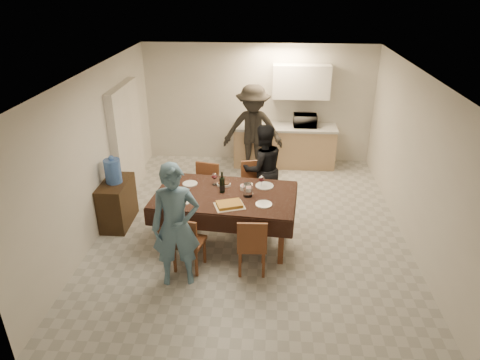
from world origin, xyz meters
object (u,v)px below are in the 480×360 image
Objects in this scene: savoury_tart at (229,204)px; dining_table at (225,196)px; console at (117,203)px; wine_bottle at (222,182)px; person_kitchen at (253,130)px; water_pitcher at (248,190)px; person_far at (262,169)px; microwave at (305,120)px; person_near at (176,226)px; water_jug at (113,171)px.

dining_table is at bearing 104.74° from savoury_tart.
wine_bottle is at bearing -10.64° from console.
person_kitchen is (0.32, 2.66, 0.16)m from dining_table.
water_pitcher is 1.13m from person_far.
console is 4.33m from microwave.
dining_table is 4.57× the size of microwave.
savoury_tart is 0.24× the size of person_near.
console is at bearing 169.36° from wine_bottle.
microwave is (1.47, 3.06, 0.04)m from wine_bottle.
water_jug is 1.97m from person_near.
microwave is at bearing 39.41° from water_jug.
microwave is 0.26× the size of person_kitchen.
water_pitcher is at bearing -89.27° from person_kitchen.
water_jug is (0.00, -0.00, 0.59)m from console.
person_near reaches higher than person_far.
savoury_tart is 0.22× the size of person_kitchen.
dining_table is 1.19m from person_far.
water_jug is at bearing 173.67° from dining_table.
person_kitchen reaches higher than console.
person_far is (0.60, 1.00, -0.20)m from wine_bottle.
savoury_tart is at bearing 50.82° from person_far.
person_kitchen is at bearing 45.84° from water_jug.
dining_table is 0.40m from savoury_tart.
water_pitcher is 2.71m from person_kitchen.
water_pitcher is 3.34m from microwave.
water_jug is at bearing 39.41° from microwave.
wine_bottle is at bearing -97.98° from person_kitchen.
dining_table is at bearing -11.83° from water_jug.
console is at bearing 121.45° from person_near.
person_far is (1.10, 2.10, -0.07)m from person_near.
dining_table is 1.39× the size of person_far.
wine_bottle is 0.42m from water_pitcher.
wine_bottle is (1.83, -0.34, 0.62)m from console.
water_jug is 0.96× the size of savoury_tart.
console is 0.52× the size of person_far.
console is 2.03m from person_near.
wine_bottle is at bearing 64.33° from microwave.
dining_table is at bearing -96.77° from person_kitchen.
person_kitchen is (2.20, 2.26, -0.03)m from water_jug.
person_near is at bearing -131.99° from water_pitcher.
wine_bottle is at bearing 165.96° from water_pitcher.
console is 3.21m from person_kitchen.
microwave is at bearing 22.17° from person_kitchen.
wine_bottle is 0.69× the size of microwave.
water_pitcher reaches higher than console.
wine_bottle is 2.63m from person_kitchen.
wine_bottle reaches higher than savoury_tart.
person_far is (0.20, 1.10, -0.13)m from water_pitcher.
wine_bottle is at bearing 37.33° from person_far.
water_pitcher is at bearing -14.04° from wine_bottle.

